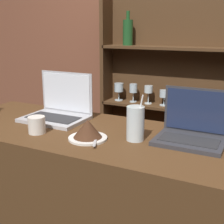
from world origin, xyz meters
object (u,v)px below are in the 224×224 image
at_px(water_glass, 135,123).
at_px(coffee_cup, 37,125).
at_px(cake_plate, 88,130).
at_px(laptop_far, 192,130).
at_px(laptop_near, 59,109).

xyz_separation_m(water_glass, coffee_cup, (-0.45, -0.12, -0.04)).
bearing_deg(cake_plate, water_glass, 24.39).
bearing_deg(water_glass, laptop_far, 24.60).
xyz_separation_m(cake_plate, coffee_cup, (-0.26, -0.03, -0.00)).
xyz_separation_m(laptop_far, water_glass, (-0.22, -0.10, 0.03)).
distance_m(laptop_far, water_glass, 0.25).
relative_size(water_glass, coffee_cup, 2.58).
bearing_deg(laptop_far, coffee_cup, -161.64).
distance_m(laptop_far, coffee_cup, 0.71).
relative_size(laptop_near, laptop_far, 1.13).
bearing_deg(laptop_near, laptop_far, -1.74).
relative_size(laptop_near, coffee_cup, 4.11).
relative_size(laptop_near, water_glass, 1.59).
height_order(cake_plate, water_glass, water_glass).
bearing_deg(laptop_near, coffee_cup, -78.04).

